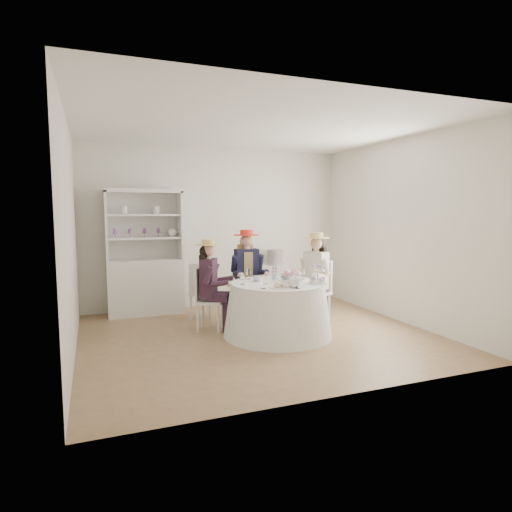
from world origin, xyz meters
name	(u,v)px	position (x,y,z in m)	size (l,w,h in m)	color
ground	(259,335)	(0.00, 0.00, 0.00)	(4.50, 4.50, 0.00)	olive
ceiling	(259,127)	(0.00, 0.00, 2.70)	(4.50, 4.50, 0.00)	white
wall_back	(217,228)	(0.00, 2.00, 1.35)	(4.50, 4.50, 0.00)	silver
wall_front	(343,246)	(0.00, -2.00, 1.35)	(4.50, 4.50, 0.00)	silver
wall_left	(70,238)	(-2.25, 0.00, 1.35)	(4.50, 4.50, 0.00)	silver
wall_right	(400,231)	(2.25, 0.00, 1.35)	(4.50, 4.50, 0.00)	silver
tea_table	(277,309)	(0.23, -0.08, 0.35)	(1.43, 1.43, 0.71)	white
hutch	(145,270)	(-1.25, 1.77, 0.70)	(1.32, 0.83, 1.98)	silver
side_table	(275,284)	(0.99, 1.75, 0.34)	(0.44, 0.44, 0.69)	silver
hatbox	(275,257)	(0.99, 1.75, 0.82)	(0.27, 0.27, 0.27)	black
guest_left	(210,279)	(-0.53, 0.47, 0.71)	(0.54, 0.49, 1.26)	silver
guest_mid	(247,269)	(0.14, 0.86, 0.77)	(0.49, 0.52, 1.36)	silver
guest_right	(315,272)	(1.05, 0.39, 0.75)	(0.55, 0.50, 1.33)	silver
spare_chair	(200,289)	(-0.52, 1.11, 0.46)	(0.43, 0.43, 0.86)	silver
teacup_a	(256,279)	(0.00, 0.09, 0.74)	(0.09, 0.09, 0.07)	white
teacup_b	(274,277)	(0.31, 0.20, 0.74)	(0.07, 0.07, 0.06)	white
teacup_c	(284,277)	(0.42, 0.11, 0.74)	(0.09, 0.09, 0.07)	white
flower_bowl	(295,280)	(0.45, -0.15, 0.74)	(0.23, 0.23, 0.06)	white
flower_arrangement	(292,274)	(0.44, -0.07, 0.81)	(0.21, 0.21, 0.08)	pink
table_teapot	(294,282)	(0.27, -0.49, 0.78)	(0.22, 0.16, 0.17)	white
sandwich_plate	(281,287)	(0.12, -0.44, 0.72)	(0.27, 0.27, 0.06)	white
cupcake_stand	(318,277)	(0.69, -0.33, 0.80)	(0.26, 0.26, 0.24)	white
stemware_set	(278,277)	(0.23, -0.08, 0.78)	(0.99, 1.00, 0.15)	white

